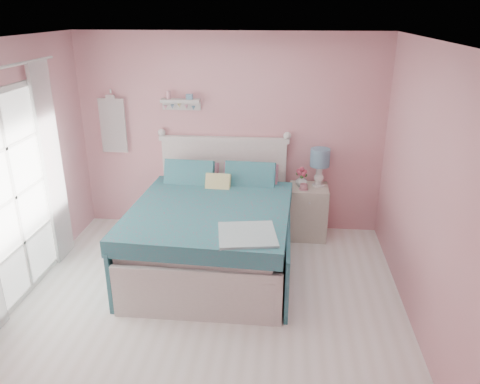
% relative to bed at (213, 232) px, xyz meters
% --- Properties ---
extents(floor, '(4.50, 4.50, 0.00)m').
position_rel_bed_xyz_m(floor, '(0.08, -1.14, -0.42)').
color(floor, white).
rests_on(floor, ground).
extents(room_shell, '(4.50, 4.50, 4.50)m').
position_rel_bed_xyz_m(room_shell, '(0.08, -1.14, 1.16)').
color(room_shell, pink).
rests_on(room_shell, floor).
extents(bed, '(1.82, 2.25, 1.28)m').
position_rel_bed_xyz_m(bed, '(0.00, 0.00, 0.00)').
color(bed, silver).
rests_on(bed, floor).
extents(nightstand, '(0.49, 0.48, 0.70)m').
position_rel_bed_xyz_m(nightstand, '(1.13, 0.85, -0.07)').
color(nightstand, beige).
rests_on(nightstand, floor).
extents(table_lamp, '(0.25, 0.25, 0.50)m').
position_rel_bed_xyz_m(table_lamp, '(1.25, 0.90, 0.63)').
color(table_lamp, white).
rests_on(table_lamp, nightstand).
extents(vase, '(0.17, 0.17, 0.16)m').
position_rel_bed_xyz_m(vase, '(1.03, 0.87, 0.36)').
color(vase, silver).
rests_on(vase, nightstand).
extents(teacup, '(0.12, 0.12, 0.08)m').
position_rel_bed_xyz_m(teacup, '(1.06, 0.75, 0.32)').
color(teacup, pink).
rests_on(teacup, nightstand).
extents(roses, '(0.14, 0.11, 0.12)m').
position_rel_bed_xyz_m(roses, '(1.03, 0.86, 0.48)').
color(roses, '#C3425C').
rests_on(roses, vase).
extents(wall_shelf, '(0.50, 0.15, 0.25)m').
position_rel_bed_xyz_m(wall_shelf, '(-0.55, 1.05, 1.31)').
color(wall_shelf, silver).
rests_on(wall_shelf, room_shell).
extents(hanging_dress, '(0.34, 0.03, 0.72)m').
position_rel_bed_xyz_m(hanging_dress, '(-1.48, 1.04, 0.98)').
color(hanging_dress, white).
rests_on(hanging_dress, room_shell).
extents(french_door, '(0.04, 1.32, 2.16)m').
position_rel_bed_xyz_m(french_door, '(-1.90, -0.74, 0.65)').
color(french_door, silver).
rests_on(french_door, floor).
extents(curtain_far, '(0.04, 0.40, 2.32)m').
position_rel_bed_xyz_m(curtain_far, '(-1.84, 0.00, 0.76)').
color(curtain_far, white).
rests_on(curtain_far, floor).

